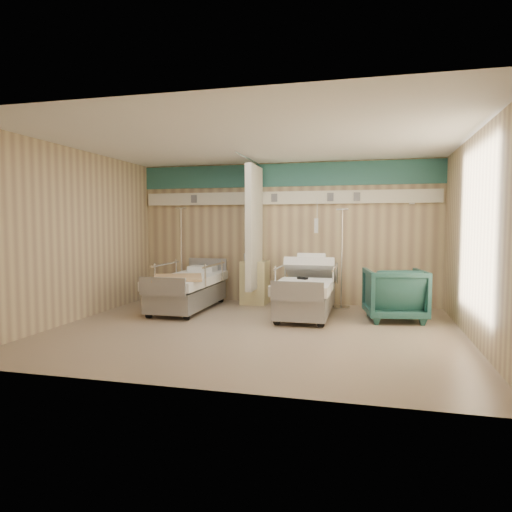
# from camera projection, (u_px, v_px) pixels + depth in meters

# --- Properties ---
(ground) EXTENTS (6.00, 5.00, 0.00)m
(ground) POSITION_uv_depth(u_px,v_px,m) (255.00, 330.00, 6.80)
(ground) COLOR gray
(ground) RESTS_ON ground
(room_walls) EXTENTS (6.04, 5.04, 2.82)m
(room_walls) POSITION_uv_depth(u_px,v_px,m) (257.00, 205.00, 6.92)
(room_walls) COLOR tan
(room_walls) RESTS_ON ground
(bed_right) EXTENTS (1.00, 2.16, 0.63)m
(bed_right) POSITION_uv_depth(u_px,v_px,m) (306.00, 297.00, 7.89)
(bed_right) COLOR silver
(bed_right) RESTS_ON ground
(bed_left) EXTENTS (1.00, 2.16, 0.63)m
(bed_left) POSITION_uv_depth(u_px,v_px,m) (188.00, 293.00, 8.42)
(bed_left) COLOR silver
(bed_left) RESTS_ON ground
(bedside_cabinet) EXTENTS (0.50, 0.48, 0.85)m
(bedside_cabinet) POSITION_uv_depth(u_px,v_px,m) (255.00, 282.00, 9.03)
(bedside_cabinet) COLOR beige
(bedside_cabinet) RESTS_ON ground
(visitor_armchair) EXTENTS (1.06, 1.08, 0.86)m
(visitor_armchair) POSITION_uv_depth(u_px,v_px,m) (394.00, 294.00, 7.49)
(visitor_armchair) COLOR #1C4843
(visitor_armchair) RESTS_ON ground
(waffle_blanket) EXTENTS (0.69, 0.63, 0.07)m
(waffle_blanket) POSITION_uv_depth(u_px,v_px,m) (396.00, 266.00, 7.43)
(waffle_blanket) COLOR white
(waffle_blanket) RESTS_ON visitor_armchair
(iv_stand_right) EXTENTS (0.33, 0.33, 1.87)m
(iv_stand_right) POSITION_uv_depth(u_px,v_px,m) (341.00, 288.00, 8.58)
(iv_stand_right) COLOR silver
(iv_stand_right) RESTS_ON ground
(iv_stand_left) EXTENTS (0.34, 0.34, 1.92)m
(iv_stand_left) POSITION_uv_depth(u_px,v_px,m) (182.00, 282.00, 9.34)
(iv_stand_left) COLOR silver
(iv_stand_left) RESTS_ON ground
(call_remote) EXTENTS (0.19, 0.14, 0.04)m
(call_remote) POSITION_uv_depth(u_px,v_px,m) (302.00, 278.00, 7.85)
(call_remote) COLOR black
(call_remote) RESTS_ON bed_right
(tan_blanket) EXTENTS (1.14, 1.26, 0.04)m
(tan_blanket) POSITION_uv_depth(u_px,v_px,m) (178.00, 278.00, 7.95)
(tan_blanket) COLOR tan
(tan_blanket) RESTS_ON bed_left
(toiletry_bag) EXTENTS (0.21, 0.14, 0.11)m
(toiletry_bag) POSITION_uv_depth(u_px,v_px,m) (254.00, 258.00, 8.94)
(toiletry_bag) COLOR black
(toiletry_bag) RESTS_ON bedside_cabinet
(white_cup) EXTENTS (0.11, 0.11, 0.14)m
(white_cup) POSITION_uv_depth(u_px,v_px,m) (246.00, 257.00, 9.12)
(white_cup) COLOR white
(white_cup) RESTS_ON bedside_cabinet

